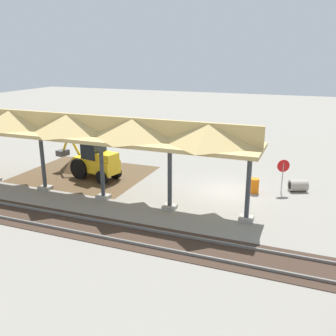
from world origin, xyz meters
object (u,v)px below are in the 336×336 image
at_px(stop_sign, 283,169).
at_px(backhoe, 95,160).
at_px(concrete_pipe, 298,186).
at_px(traffic_barrel, 254,186).

distance_m(stop_sign, backhoe, 12.22).
bearing_deg(stop_sign, concrete_pipe, -141.96).
bearing_deg(traffic_barrel, backhoe, 5.83).
bearing_deg(backhoe, stop_sign, -172.26).
height_order(stop_sign, backhoe, backhoe).
distance_m(concrete_pipe, traffic_barrel, 2.80).
bearing_deg(concrete_pipe, stop_sign, 38.04).
bearing_deg(traffic_barrel, concrete_pipe, -152.40).
distance_m(backhoe, concrete_pipe, 13.28).
relative_size(backhoe, traffic_barrel, 5.93).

